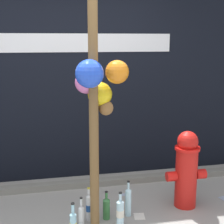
% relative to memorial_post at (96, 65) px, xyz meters
% --- Properties ---
extents(building_wall, '(10.00, 0.21, 3.02)m').
position_rel_memorial_post_xyz_m(building_wall, '(-0.16, 1.44, -0.10)').
color(building_wall, black).
rests_on(building_wall, ground_plane).
extents(curb_strip, '(8.00, 0.12, 0.08)m').
position_rel_memorial_post_xyz_m(curb_strip, '(-0.16, 0.98, -1.57)').
color(curb_strip, slate).
rests_on(curb_strip, ground_plane).
extents(memorial_post, '(0.55, 0.49, 2.84)m').
position_rel_memorial_post_xyz_m(memorial_post, '(0.00, 0.00, 0.00)').
color(memorial_post, brown).
rests_on(memorial_post, ground_plane).
extents(fire_hydrant, '(0.46, 0.28, 0.87)m').
position_rel_memorial_post_xyz_m(fire_hydrant, '(1.04, 0.24, -1.17)').
color(fire_hydrant, red).
rests_on(fire_hydrant, ground_plane).
extents(bottle_0, '(0.06, 0.06, 0.36)m').
position_rel_memorial_post_xyz_m(bottle_0, '(-0.07, 0.15, -1.46)').
color(bottle_0, silver).
rests_on(bottle_0, ground_plane).
extents(bottle_1, '(0.08, 0.08, 0.38)m').
position_rel_memorial_post_xyz_m(bottle_1, '(0.03, 0.29, -1.46)').
color(bottle_1, '#B2DBEA').
rests_on(bottle_1, ground_plane).
extents(bottle_2, '(0.07, 0.07, 0.33)m').
position_rel_memorial_post_xyz_m(bottle_2, '(-0.25, -0.10, -1.49)').
color(bottle_2, '#93CCE0').
rests_on(bottle_2, ground_plane).
extents(bottle_3, '(0.08, 0.08, 0.37)m').
position_rel_memorial_post_xyz_m(bottle_3, '(0.22, -0.04, -1.46)').
color(bottle_3, '#B2DBEA').
rests_on(bottle_3, ground_plane).
extents(bottle_4, '(0.06, 0.06, 0.31)m').
position_rel_memorial_post_xyz_m(bottle_4, '(-0.15, 0.05, -1.49)').
color(bottle_4, silver).
rests_on(bottle_4, ground_plane).
extents(bottle_5, '(0.07, 0.07, 0.31)m').
position_rel_memorial_post_xyz_m(bottle_5, '(0.12, 0.14, -1.49)').
color(bottle_5, '#337038').
rests_on(bottle_5, ground_plane).
extents(bottle_6, '(0.07, 0.07, 0.39)m').
position_rel_memorial_post_xyz_m(bottle_6, '(0.36, 0.16, -1.45)').
color(bottle_6, '#B2DBEA').
rests_on(bottle_6, ground_plane).
extents(litter_0, '(0.13, 0.15, 0.01)m').
position_rel_memorial_post_xyz_m(litter_0, '(0.47, 0.11, -1.61)').
color(litter_0, silver).
rests_on(litter_0, ground_plane).
extents(litter_1, '(0.14, 0.13, 0.01)m').
position_rel_memorial_post_xyz_m(litter_1, '(1.57, 0.31, -1.61)').
color(litter_1, '#8C99B2').
rests_on(litter_1, ground_plane).
extents(litter_2, '(0.10, 0.07, 0.01)m').
position_rel_memorial_post_xyz_m(litter_2, '(0.42, 0.65, -1.61)').
color(litter_2, '#8C99B2').
rests_on(litter_2, ground_plane).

